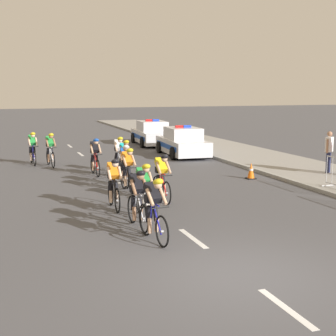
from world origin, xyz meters
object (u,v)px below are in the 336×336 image
Objects in this scene: cyclist_sixth at (128,169)px; cyclist_tenth at (95,156)px; cyclist_second at (138,198)px; cyclist_twelfth at (33,148)px; cyclist_fourth at (114,183)px; cyclist_fifth at (162,177)px; cyclist_eighth at (125,158)px; spectator_closest at (329,149)px; police_car_nearest at (183,143)px; cyclist_third at (144,189)px; police_car_second at (152,134)px; traffic_cone_near at (251,171)px; cyclist_ninth at (119,154)px; cyclist_lead at (154,208)px; cyclist_eleventh at (50,149)px; cyclist_seventh at (125,165)px.

cyclist_tenth is (-0.43, 3.59, 0.00)m from cyclist_sixth.
cyclist_second is 1.00× the size of cyclist_twelfth.
cyclist_fourth and cyclist_fifth have the same top height.
cyclist_eighth is 1.03× the size of spectator_closest.
cyclist_second is 0.38× the size of police_car_nearest.
police_car_nearest is at bearing 64.29° from cyclist_third.
police_car_second reaches higher than cyclist_fifth.
traffic_cone_near is (0.11, -12.52, -0.37)m from police_car_second.
cyclist_fourth is at bearing -95.79° from cyclist_tenth.
spectator_closest is (9.47, 2.69, 0.30)m from cyclist_fourth.
spectator_closest is at bearing 27.30° from cyclist_second.
cyclist_sixth is at bearing 108.61° from cyclist_fifth.
cyclist_ninth is (0.65, 3.92, 0.00)m from cyclist_sixth.
cyclist_ninth is at bearing 81.01° from cyclist_lead.
traffic_cone_near is (7.02, -5.80, -0.48)m from cyclist_eleventh.
cyclist_second is 1.00× the size of cyclist_seventh.
cyclist_second and cyclist_eighth have the same top height.
cyclist_sixth is 14.18m from police_car_second.
cyclist_third is 1.30m from cyclist_fourth.
cyclist_fourth is 9.73m from cyclist_twelfth.
cyclist_twelfth is at bearing 123.82° from cyclist_eighth.
cyclist_third is at bearing -143.07° from traffic_cone_near.
cyclist_fourth and cyclist_sixth have the same top height.
cyclist_fourth is at bearing -120.60° from police_car_nearest.
cyclist_eighth is 2.69× the size of traffic_cone_near.
cyclist_fifth is at bearing -79.14° from cyclist_tenth.
cyclist_sixth is at bearing -102.03° from cyclist_eighth.
cyclist_third is 10.11m from cyclist_eleventh.
cyclist_sixth is 1.03× the size of spectator_closest.
cyclist_fifth is 1.00× the size of cyclist_eleventh.
cyclist_ninth is (0.49, 2.94, 0.00)m from cyclist_seventh.
cyclist_second and cyclist_fourth have the same top height.
spectator_closest is at bearing 15.70° from cyclist_fifth.
cyclist_fifth and cyclist_ninth have the same top height.
cyclist_lead is 6.69m from cyclist_seventh.
cyclist_fourth is at bearing -113.98° from cyclist_sixth.
traffic_cone_near is at bearing -27.15° from cyclist_tenth.
cyclist_eighth is 4.64m from cyclist_eleventh.
cyclist_fifth is 1.92m from cyclist_sixth.
spectator_closest reaches higher than cyclist_twelfth.
spectator_closest is at bearing -65.55° from police_car_nearest.
traffic_cone_near is at bearing -2.81° from cyclist_seventh.
cyclist_fifth is 1.00× the size of cyclist_seventh.
cyclist_sixth is 1.00m from cyclist_seventh.
cyclist_third is at bearing -108.15° from police_car_second.
cyclist_third is at bearing -156.59° from spectator_closest.
spectator_closest is at bearing -30.75° from cyclist_eleventh.
cyclist_eighth is at bearing 72.14° from cyclist_fourth.
cyclist_tenth is at bearing 86.59° from cyclist_second.
traffic_cone_near is at bearing -39.54° from cyclist_eleventh.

